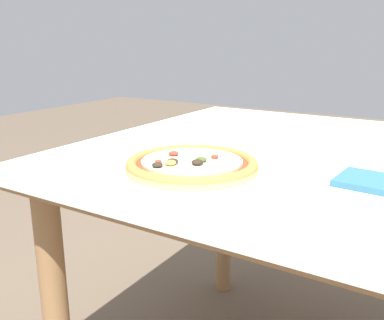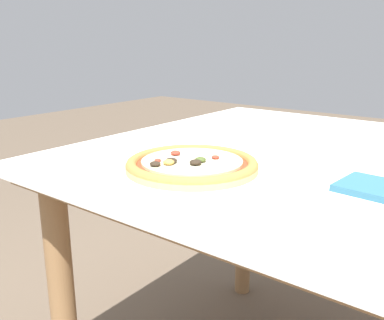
{
  "view_description": "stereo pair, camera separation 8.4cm",
  "coord_description": "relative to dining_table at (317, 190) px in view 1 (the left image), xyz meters",
  "views": [
    {
      "loc": [
        0.26,
        -0.98,
        0.99
      ],
      "look_at": [
        -0.17,
        -0.29,
        0.76
      ],
      "focal_mm": 40.0,
      "sensor_mm": 36.0,
      "label": 1
    },
    {
      "loc": [
        0.32,
        -0.93,
        0.99
      ],
      "look_at": [
        -0.17,
        -0.29,
        0.76
      ],
      "focal_mm": 40.0,
      "sensor_mm": 36.0,
      "label": 2
    }
  ],
  "objects": [
    {
      "name": "fork",
      "position": [
        -0.19,
        -0.07,
        0.09
      ],
      "size": [
        0.03,
        0.17,
        0.0
      ],
      "color": "silver",
      "rests_on": "dining_table"
    },
    {
      "name": "napkin_folded",
      "position": [
        0.16,
        -0.17,
        0.09
      ],
      "size": [
        0.16,
        0.12,
        0.01
      ],
      "color": "#2D607A",
      "rests_on": "dining_table"
    },
    {
      "name": "dining_table",
      "position": [
        0.0,
        0.0,
        0.0
      ],
      "size": [
        1.14,
        1.06,
        0.73
      ],
      "color": "#997047",
      "rests_on": "ground_plane"
    },
    {
      "name": "pizza_plate",
      "position": [
        -0.17,
        -0.29,
        0.11
      ],
      "size": [
        0.29,
        0.29,
        0.04
      ],
      "color": "white",
      "rests_on": "dining_table"
    }
  ]
}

